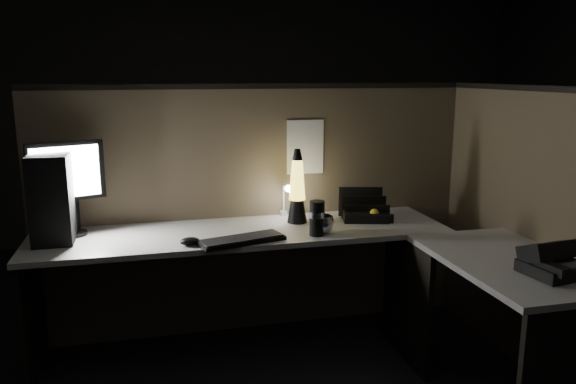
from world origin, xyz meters
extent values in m
plane|color=#282623|center=(0.00, 3.00, 1.35)|extent=(6.00, 0.00, 6.00)
cube|color=brown|center=(0.00, 0.93, 0.75)|extent=(2.66, 0.06, 1.50)
cube|color=brown|center=(1.33, 0.10, 0.75)|extent=(0.06, 1.66, 1.50)
cube|color=#A6A49D|center=(-0.15, 0.60, 0.71)|extent=(2.30, 0.60, 0.03)
cube|color=#A6A49D|center=(1.00, -0.20, 0.71)|extent=(0.60, 1.00, 0.03)
cube|color=black|center=(-1.28, 0.60, 0.35)|extent=(0.03, 0.55, 0.70)
cube|color=black|center=(0.72, 0.30, 0.35)|extent=(0.03, 0.55, 0.70)
cube|color=black|center=(-1.14, 0.72, 0.96)|extent=(0.20, 0.44, 0.46)
cylinder|color=black|center=(-1.07, 0.73, 0.74)|extent=(0.17, 0.17, 0.01)
cube|color=black|center=(-1.07, 0.75, 0.84)|extent=(0.06, 0.05, 0.19)
cube|color=black|center=(-1.07, 0.75, 1.08)|extent=(0.38, 0.17, 0.32)
cube|color=white|center=(-1.07, 0.73, 1.08)|extent=(0.33, 0.13, 0.27)
cube|color=black|center=(-0.19, 0.38, 0.74)|extent=(0.47, 0.26, 0.02)
ellipsoid|color=black|center=(-0.46, 0.40, 0.75)|extent=(0.11, 0.08, 0.04)
cube|color=silver|center=(0.15, 0.88, 0.74)|extent=(0.04, 0.05, 0.03)
cylinder|color=silver|center=(0.15, 0.88, 0.84)|extent=(0.01, 0.01, 0.17)
cylinder|color=silver|center=(0.15, 0.82, 0.93)|extent=(0.01, 0.11, 0.01)
sphere|color=white|center=(0.15, 0.76, 0.92)|extent=(0.04, 0.04, 0.04)
cube|color=black|center=(0.60, 0.67, 0.76)|extent=(0.31, 0.29, 0.05)
cube|color=black|center=(0.60, 0.63, 0.80)|extent=(0.26, 0.08, 0.10)
cube|color=black|center=(0.60, 0.75, 0.84)|extent=(0.26, 0.08, 0.18)
cone|color=black|center=(0.19, 0.70, 0.80)|extent=(0.12, 0.12, 0.14)
cone|color=yellow|center=(0.19, 0.70, 0.98)|extent=(0.10, 0.10, 0.23)
sphere|color=#8F6514|center=(0.19, 0.70, 0.91)|extent=(0.05, 0.05, 0.05)
sphere|color=#8F6514|center=(0.19, 0.70, 0.99)|extent=(0.03, 0.03, 0.03)
cone|color=black|center=(0.19, 0.70, 1.13)|extent=(0.06, 0.06, 0.06)
cylinder|color=black|center=(0.22, 0.41, 0.83)|extent=(0.08, 0.08, 0.19)
imported|color=#B4B4BB|center=(0.26, 0.44, 0.78)|extent=(0.15, 0.15, 0.10)
sphere|color=yellow|center=(0.64, 0.60, 0.78)|extent=(0.06, 0.06, 0.06)
cube|color=white|center=(0.29, 0.90, 1.15)|extent=(0.23, 0.00, 0.33)
cube|color=black|center=(1.06, -0.42, 0.76)|extent=(0.28, 0.25, 0.05)
cube|color=black|center=(1.06, -0.38, 0.82)|extent=(0.27, 0.18, 0.12)
cube|color=black|center=(0.98, -0.48, 0.79)|extent=(0.08, 0.19, 0.04)
cube|color=#3F3F42|center=(1.11, -0.45, 0.79)|extent=(0.12, 0.12, 0.00)
camera|label=1|loc=(-0.63, -2.39, 1.60)|focal=35.00mm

